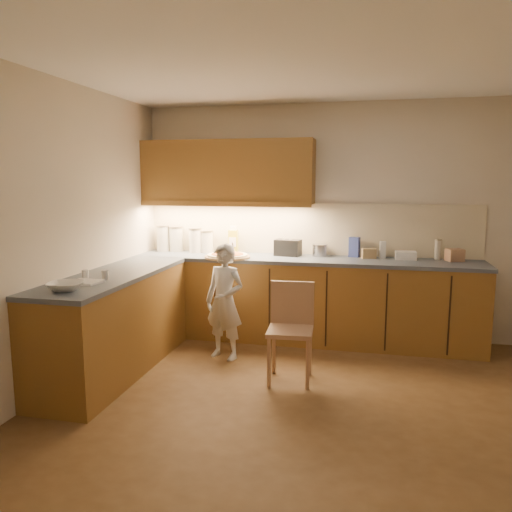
# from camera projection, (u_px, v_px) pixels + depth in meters

# --- Properties ---
(room) EXTENTS (4.54, 4.50, 2.62)m
(room) POSITION_uv_depth(u_px,v_px,m) (327.00, 191.00, 3.59)
(room) COLOR brown
(room) RESTS_ON ground
(l_counter) EXTENTS (3.77, 2.62, 0.92)m
(l_counter) POSITION_uv_depth(u_px,v_px,m) (246.00, 306.00, 5.18)
(l_counter) COLOR brown
(l_counter) RESTS_ON ground
(backsplash) EXTENTS (3.75, 0.02, 0.58)m
(backsplash) POSITION_uv_depth(u_px,v_px,m) (308.00, 229.00, 5.66)
(backsplash) COLOR beige
(backsplash) RESTS_ON l_counter
(upper_cabinets) EXTENTS (1.95, 0.36, 0.73)m
(upper_cabinets) POSITION_uv_depth(u_px,v_px,m) (227.00, 172.00, 5.60)
(upper_cabinets) COLOR brown
(upper_cabinets) RESTS_ON ground
(pizza_on_board) EXTENTS (0.50, 0.50, 0.20)m
(pizza_on_board) POSITION_uv_depth(u_px,v_px,m) (228.00, 256.00, 5.42)
(pizza_on_board) COLOR #A08050
(pizza_on_board) RESTS_ON l_counter
(child) EXTENTS (0.48, 0.39, 1.14)m
(child) POSITION_uv_depth(u_px,v_px,m) (225.00, 302.00, 4.91)
(child) COLOR silver
(child) RESTS_ON ground
(wooden_chair) EXTENTS (0.41, 0.41, 0.86)m
(wooden_chair) POSITION_uv_depth(u_px,v_px,m) (291.00, 324.00, 4.41)
(wooden_chair) COLOR tan
(wooden_chair) RESTS_ON ground
(mixing_bowl) EXTENTS (0.32, 0.32, 0.07)m
(mixing_bowl) POSITION_uv_depth(u_px,v_px,m) (66.00, 286.00, 3.82)
(mixing_bowl) COLOR white
(mixing_bowl) RESTS_ON l_counter
(canister_a) EXTENTS (0.16, 0.16, 0.31)m
(canister_a) POSITION_uv_depth(u_px,v_px,m) (163.00, 238.00, 5.91)
(canister_a) COLOR beige
(canister_a) RESTS_ON l_counter
(canister_b) EXTENTS (0.17, 0.17, 0.30)m
(canister_b) POSITION_uv_depth(u_px,v_px,m) (176.00, 239.00, 5.91)
(canister_b) COLOR silver
(canister_b) RESTS_ON l_counter
(canister_c) EXTENTS (0.15, 0.15, 0.29)m
(canister_c) POSITION_uv_depth(u_px,v_px,m) (195.00, 240.00, 5.80)
(canister_c) COLOR white
(canister_c) RESTS_ON l_counter
(canister_d) EXTENTS (0.16, 0.16, 0.26)m
(canister_d) POSITION_uv_depth(u_px,v_px,m) (207.00, 241.00, 5.82)
(canister_d) COLOR white
(canister_d) RESTS_ON l_counter
(oil_jug) EXTENTS (0.11, 0.08, 0.32)m
(oil_jug) POSITION_uv_depth(u_px,v_px,m) (233.00, 241.00, 5.75)
(oil_jug) COLOR gold
(oil_jug) RESTS_ON l_counter
(toaster) EXTENTS (0.31, 0.21, 0.19)m
(toaster) POSITION_uv_depth(u_px,v_px,m) (288.00, 248.00, 5.56)
(toaster) COLOR black
(toaster) RESTS_ON l_counter
(steel_pot) EXTENTS (0.18, 0.18, 0.13)m
(steel_pot) POSITION_uv_depth(u_px,v_px,m) (320.00, 250.00, 5.54)
(steel_pot) COLOR #B2B2B7
(steel_pot) RESTS_ON l_counter
(blue_box) EXTENTS (0.13, 0.10, 0.22)m
(blue_box) POSITION_uv_depth(u_px,v_px,m) (354.00, 247.00, 5.48)
(blue_box) COLOR #2E3E8C
(blue_box) RESTS_ON l_counter
(card_box_a) EXTENTS (0.17, 0.13, 0.11)m
(card_box_a) POSITION_uv_depth(u_px,v_px,m) (369.00, 253.00, 5.39)
(card_box_a) COLOR tan
(card_box_a) RESTS_ON l_counter
(white_bottle) EXTENTS (0.07, 0.07, 0.18)m
(white_bottle) POSITION_uv_depth(u_px,v_px,m) (383.00, 250.00, 5.38)
(white_bottle) COLOR silver
(white_bottle) RESTS_ON l_counter
(flat_pack) EXTENTS (0.22, 0.16, 0.09)m
(flat_pack) POSITION_uv_depth(u_px,v_px,m) (406.00, 255.00, 5.32)
(flat_pack) COLOR silver
(flat_pack) RESTS_ON l_counter
(tall_jar) EXTENTS (0.07, 0.07, 0.22)m
(tall_jar) POSITION_uv_depth(u_px,v_px,m) (438.00, 249.00, 5.28)
(tall_jar) COLOR beige
(tall_jar) RESTS_ON l_counter
(card_box_b) EXTENTS (0.20, 0.18, 0.13)m
(card_box_b) POSITION_uv_depth(u_px,v_px,m) (455.00, 255.00, 5.19)
(card_box_b) COLOR tan
(card_box_b) RESTS_ON l_counter
(dough_cloth) EXTENTS (0.27, 0.22, 0.02)m
(dough_cloth) POSITION_uv_depth(u_px,v_px,m) (86.00, 282.00, 4.10)
(dough_cloth) COLOR silver
(dough_cloth) RESTS_ON l_counter
(spice_jar_a) EXTENTS (0.06, 0.06, 0.08)m
(spice_jar_a) POSITION_uv_depth(u_px,v_px,m) (85.00, 274.00, 4.28)
(spice_jar_a) COLOR silver
(spice_jar_a) RESTS_ON l_counter
(spice_jar_b) EXTENTS (0.07, 0.07, 0.08)m
(spice_jar_b) POSITION_uv_depth(u_px,v_px,m) (105.00, 275.00, 4.24)
(spice_jar_b) COLOR silver
(spice_jar_b) RESTS_ON l_counter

